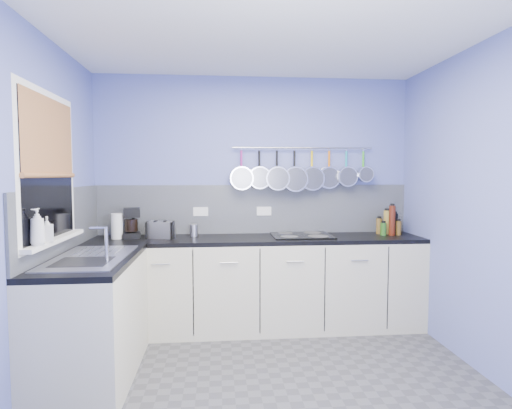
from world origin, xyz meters
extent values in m
cube|color=#47474C|center=(0.00, 0.00, -0.01)|extent=(3.20, 3.00, 0.02)
cube|color=white|center=(0.00, 0.00, 2.51)|extent=(3.20, 3.00, 0.02)
cube|color=#5F6AB6|center=(0.00, 1.51, 1.25)|extent=(3.20, 0.02, 2.50)
cube|color=#5F6AB6|center=(0.00, -1.51, 1.25)|extent=(3.20, 0.02, 2.50)
cube|color=#5F6AB6|center=(-1.61, 0.00, 1.25)|extent=(0.02, 3.00, 2.50)
cube|color=#5F6AB6|center=(1.61, 0.00, 1.25)|extent=(0.02, 3.00, 2.50)
cube|color=slate|center=(0.00, 1.49, 1.15)|extent=(3.20, 0.02, 0.50)
cube|color=slate|center=(-1.59, 0.60, 1.15)|extent=(0.02, 1.80, 0.50)
cube|color=beige|center=(0.00, 1.20, 0.43)|extent=(3.20, 0.60, 0.86)
cube|color=black|center=(0.00, 1.20, 0.88)|extent=(3.20, 0.60, 0.04)
cube|color=beige|center=(-1.30, 0.30, 0.43)|extent=(0.60, 1.20, 0.86)
cube|color=black|center=(-1.30, 0.30, 0.88)|extent=(0.60, 1.20, 0.04)
cube|color=white|center=(-1.58, 0.30, 1.55)|extent=(0.01, 1.00, 1.10)
cube|color=black|center=(-1.57, 0.30, 1.55)|extent=(0.01, 0.90, 1.00)
cube|color=#B27541|center=(-1.56, 0.30, 1.77)|extent=(0.01, 0.90, 0.55)
cube|color=white|center=(-1.55, 0.30, 1.04)|extent=(0.10, 0.98, 0.03)
cube|color=silver|center=(-1.30, 0.30, 0.90)|extent=(0.50, 0.95, 0.01)
cube|color=white|center=(-0.55, 1.48, 1.13)|extent=(0.15, 0.01, 0.09)
cube|color=white|center=(0.10, 1.48, 1.13)|extent=(0.15, 0.01, 0.09)
cylinder|color=silver|center=(0.50, 1.45, 1.78)|extent=(1.45, 0.02, 0.02)
imported|color=white|center=(-1.53, -0.03, 1.17)|extent=(0.12, 0.12, 0.24)
imported|color=white|center=(-1.53, 0.12, 1.14)|extent=(0.10, 0.10, 0.17)
cylinder|color=white|center=(-1.33, 1.22, 1.02)|extent=(0.12, 0.12, 0.24)
cube|color=silver|center=(-0.92, 1.23, 0.98)|extent=(0.28, 0.21, 0.16)
cylinder|color=silver|center=(-0.61, 1.32, 0.96)|extent=(0.09, 0.09, 0.12)
cube|color=black|center=(0.45, 1.25, 0.91)|extent=(0.58, 0.51, 0.01)
cylinder|color=black|center=(1.43, 1.33, 1.00)|extent=(0.07, 0.07, 0.21)
cylinder|color=olive|center=(1.35, 1.32, 1.02)|extent=(0.07, 0.07, 0.24)
cylinder|color=brown|center=(1.27, 1.33, 0.98)|extent=(0.06, 0.06, 0.16)
cylinder|color=brown|center=(1.43, 1.22, 0.97)|extent=(0.06, 0.06, 0.14)
cylinder|color=#4C190C|center=(1.36, 1.21, 1.05)|extent=(0.06, 0.06, 0.30)
cylinder|color=#265919|center=(1.27, 1.22, 0.96)|extent=(0.06, 0.06, 0.12)
camera|label=1|loc=(-0.38, -2.81, 1.50)|focal=29.40mm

